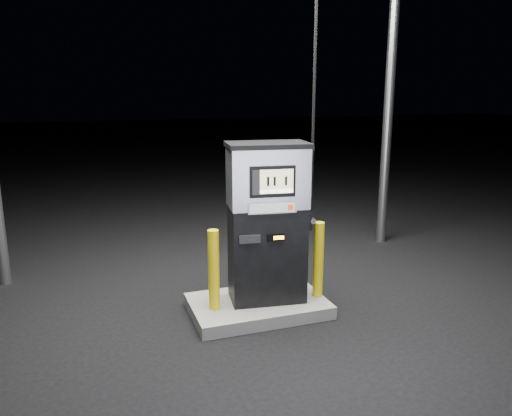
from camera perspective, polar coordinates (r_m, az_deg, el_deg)
name	(u,v)px	position (r m, az deg, el deg)	size (l,w,h in m)	color
ground	(258,312)	(6.14, 0.20, -11.76)	(80.00, 80.00, 0.00)	black
pump_island	(258,306)	(6.11, 0.20, -11.12)	(1.60, 1.00, 0.15)	gray
fuel_dispenser	(267,221)	(5.81, 1.32, -1.51)	(1.07, 0.67, 3.90)	black
bollard_left	(214,270)	(5.70, -4.85, -7.09)	(0.13, 0.13, 0.94)	yellow
bollard_right	(318,259)	(6.09, 7.15, -5.85)	(0.12, 0.12, 0.93)	yellow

